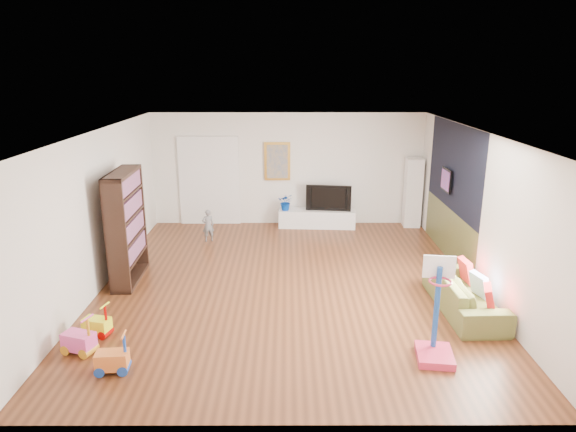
{
  "coord_description": "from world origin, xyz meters",
  "views": [
    {
      "loc": [
        -0.02,
        -8.43,
        3.72
      ],
      "look_at": [
        0.0,
        0.4,
        1.15
      ],
      "focal_mm": 32.0,
      "sensor_mm": 36.0,
      "label": 1
    }
  ],
  "objects_px": {
    "media_console": "(317,218)",
    "basketball_hoop": "(438,311)",
    "bookshelf": "(126,227)",
    "sofa": "(465,293)"
  },
  "relations": [
    {
      "from": "media_console",
      "to": "bookshelf",
      "type": "height_order",
      "value": "bookshelf"
    },
    {
      "from": "media_console",
      "to": "bookshelf",
      "type": "distance_m",
      "value": 4.85
    },
    {
      "from": "media_console",
      "to": "sofa",
      "type": "relative_size",
      "value": 0.93
    },
    {
      "from": "media_console",
      "to": "basketball_hoop",
      "type": "bearing_deg",
      "value": -74.67
    },
    {
      "from": "sofa",
      "to": "basketball_hoop",
      "type": "relative_size",
      "value": 1.41
    },
    {
      "from": "bookshelf",
      "to": "basketball_hoop",
      "type": "height_order",
      "value": "bookshelf"
    },
    {
      "from": "media_console",
      "to": "basketball_hoop",
      "type": "relative_size",
      "value": 1.31
    },
    {
      "from": "bookshelf",
      "to": "basketball_hoop",
      "type": "distance_m",
      "value": 5.51
    },
    {
      "from": "bookshelf",
      "to": "basketball_hoop",
      "type": "xyz_separation_m",
      "value": [
        4.8,
        -2.68,
        -0.3
      ]
    },
    {
      "from": "sofa",
      "to": "basketball_hoop",
      "type": "xyz_separation_m",
      "value": [
        -0.85,
        -1.43,
        0.41
      ]
    }
  ]
}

